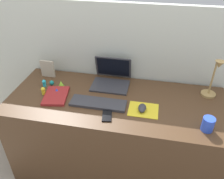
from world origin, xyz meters
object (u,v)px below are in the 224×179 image
object	(u,v)px
desk_lamp	(213,80)
picture_frame	(48,69)
notebook_pad	(56,96)
toy_figurine_teal	(52,83)
keyboard	(98,103)
toy_figurine_blue	(57,91)
laptop	(112,77)
cell_phone	(107,115)
toy_figurine_cyan	(44,83)
mouse	(142,108)
toy_figurine_lime	(61,84)
toy_figurine_yellow	(43,91)
coffee_mug	(208,124)

from	to	relation	value
desk_lamp	picture_frame	world-z (taller)	desk_lamp
notebook_pad	toy_figurine_teal	distance (m)	0.18
keyboard	toy_figurine_blue	xyz separation A→B (m)	(-0.35, 0.08, 0.01)
laptop	toy_figurine_teal	world-z (taller)	laptop
keyboard	cell_phone	bearing A→B (deg)	-51.36
desk_lamp	toy_figurine_blue	distance (m)	1.18
toy_figurine_cyan	toy_figurine_blue	world-z (taller)	toy_figurine_cyan
keyboard	mouse	distance (m)	0.32
toy_figurine_lime	toy_figurine_yellow	size ratio (longest dim) A/B	0.83
desk_lamp	toy_figurine_cyan	world-z (taller)	desk_lamp
mouse	toy_figurine_yellow	xyz separation A→B (m)	(-0.77, 0.05, 0.01)
toy_figurine_cyan	notebook_pad	bearing A→B (deg)	-39.23
mouse	toy_figurine_lime	bearing A→B (deg)	165.34
keyboard	toy_figurine_yellow	bearing A→B (deg)	174.93
cell_phone	toy_figurine_lime	world-z (taller)	toy_figurine_lime
notebook_pad	toy_figurine_teal	bearing A→B (deg)	113.03
picture_frame	toy_figurine_blue	xyz separation A→B (m)	(0.17, -0.23, -0.05)
notebook_pad	mouse	bearing A→B (deg)	-12.83
cell_phone	toy_figurine_lime	xyz separation A→B (m)	(-0.45, 0.28, 0.02)
notebook_pad	toy_figurine_yellow	size ratio (longest dim) A/B	3.78
picture_frame	toy_figurine_yellow	bearing A→B (deg)	-73.69
laptop	desk_lamp	distance (m)	0.78
notebook_pad	keyboard	bearing A→B (deg)	-14.39
laptop	toy_figurine_yellow	xyz separation A→B (m)	(-0.48, -0.27, -0.02)
keyboard	toy_figurine_teal	world-z (taller)	toy_figurine_teal
laptop	toy_figurine_yellow	distance (m)	0.55
laptop	toy_figurine_blue	bearing A→B (deg)	-149.61
picture_frame	toy_figurine_blue	size ratio (longest dim) A/B	3.54
keyboard	picture_frame	world-z (taller)	picture_frame
cell_phone	toy_figurine_lime	bearing A→B (deg)	138.11
keyboard	toy_figurine_cyan	bearing A→B (deg)	163.13
desk_lamp	mouse	bearing A→B (deg)	-151.55
coffee_mug	toy_figurine_yellow	xyz separation A→B (m)	(-1.19, 0.16, -0.01)
keyboard	desk_lamp	distance (m)	0.86
laptop	keyboard	size ratio (longest dim) A/B	0.73
toy_figurine_teal	desk_lamp	bearing A→B (deg)	3.45
laptop	keyboard	xyz separation A→B (m)	(-0.04, -0.31, -0.04)
coffee_mug	toy_figurine_yellow	size ratio (longest dim) A/B	1.49
laptop	toy_figurine_blue	xyz separation A→B (m)	(-0.39, -0.23, -0.03)
coffee_mug	toy_figurine_cyan	bearing A→B (deg)	167.66
mouse	keyboard	bearing A→B (deg)	178.84
mouse	toy_figurine_teal	bearing A→B (deg)	166.20
toy_figurine_cyan	toy_figurine_blue	size ratio (longest dim) A/B	1.40
keyboard	coffee_mug	bearing A→B (deg)	-9.26
laptop	keyboard	distance (m)	0.31
cell_phone	coffee_mug	world-z (taller)	coffee_mug
mouse	cell_phone	size ratio (longest dim) A/B	0.75
toy_figurine_blue	toy_figurine_teal	bearing A→B (deg)	130.21
toy_figurine_lime	notebook_pad	bearing A→B (deg)	-84.44
mouse	toy_figurine_lime	xyz separation A→B (m)	(-0.68, 0.18, 0.01)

